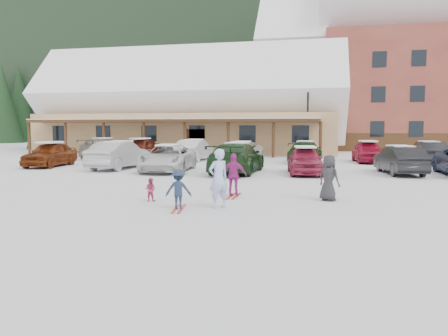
% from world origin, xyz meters
% --- Properties ---
extents(ground, '(160.00, 160.00, 0.00)m').
position_xyz_m(ground, '(0.00, 0.00, 0.00)').
color(ground, silver).
rests_on(ground, ground).
extents(forested_hillside, '(300.00, 70.00, 38.00)m').
position_xyz_m(forested_hillside, '(0.00, 85.00, 19.00)').
color(forested_hillside, black).
rests_on(forested_hillside, ground).
extents(day_lodge, '(29.12, 12.50, 10.38)m').
position_xyz_m(day_lodge, '(-9.00, 27.96, 3.94)').
color(day_lodge, tan).
rests_on(day_lodge, ground).
extents(alpine_hotel, '(31.48, 14.01, 21.48)m').
position_xyz_m(alpine_hotel, '(14.27, 38.00, 8.63)').
color(alpine_hotel, maroon).
rests_on(alpine_hotel, ground).
extents(lamp_post, '(0.50, 0.25, 5.65)m').
position_xyz_m(lamp_post, '(2.55, 23.51, 3.22)').
color(lamp_post, black).
rests_on(lamp_post, ground).
extents(conifer_0, '(4.40, 4.40, 10.20)m').
position_xyz_m(conifer_0, '(-26.00, 30.00, 5.69)').
color(conifer_0, black).
rests_on(conifer_0, ground).
extents(conifer_2, '(5.28, 5.28, 12.24)m').
position_xyz_m(conifer_2, '(-30.00, 42.00, 6.83)').
color(conifer_2, black).
rests_on(conifer_2, ground).
extents(conifer_3, '(3.96, 3.96, 9.18)m').
position_xyz_m(conifer_3, '(6.00, 44.00, 5.12)').
color(conifer_3, black).
rests_on(conifer_3, ground).
extents(adult_skier, '(0.75, 0.75, 1.75)m').
position_xyz_m(adult_skier, '(0.56, -0.98, 0.88)').
color(adult_skier, '#ABBCEE').
rests_on(adult_skier, ground).
extents(toddler_red, '(0.38, 0.31, 0.75)m').
position_xyz_m(toddler_red, '(-1.85, -0.28, 0.38)').
color(toddler_red, '#AC2E51').
rests_on(toddler_red, ground).
extents(child_navy, '(0.82, 0.56, 1.16)m').
position_xyz_m(child_navy, '(-0.53, -1.42, 0.58)').
color(child_navy, '#1C2B43').
rests_on(child_navy, ground).
extents(skis_child_navy, '(0.44, 1.41, 0.03)m').
position_xyz_m(skis_child_navy, '(-0.53, -1.42, 0.01)').
color(skis_child_navy, '#B52B19').
rests_on(skis_child_navy, ground).
extents(child_magenta, '(0.88, 0.38, 1.49)m').
position_xyz_m(child_magenta, '(0.60, 1.22, 0.74)').
color(child_magenta, '#A0257C').
rests_on(child_magenta, ground).
extents(skis_child_magenta, '(0.23, 1.40, 0.03)m').
position_xyz_m(skis_child_magenta, '(0.60, 1.22, 0.01)').
color(skis_child_magenta, '#B52B19').
rests_on(skis_child_magenta, ground).
extents(bystander_dark, '(0.87, 0.80, 1.49)m').
position_xyz_m(bystander_dark, '(3.76, 1.02, 0.74)').
color(bystander_dark, '#29282C').
rests_on(bystander_dark, ground).
extents(parked_car_0, '(2.10, 4.48, 1.48)m').
position_xyz_m(parked_car_0, '(-12.44, 10.18, 0.74)').
color(parked_car_0, maroon).
rests_on(parked_car_0, ground).
extents(parked_car_1, '(1.99, 4.88, 1.57)m').
position_xyz_m(parked_car_1, '(-7.70, 9.68, 0.79)').
color(parked_car_1, '#A1A2A6').
rests_on(parked_car_1, ground).
extents(parked_car_2, '(2.91, 5.38, 1.43)m').
position_xyz_m(parked_car_2, '(-4.50, 8.95, 0.72)').
color(parked_car_2, silver).
rests_on(parked_car_2, ground).
extents(parked_car_3, '(2.41, 5.50, 1.57)m').
position_xyz_m(parked_car_3, '(-0.70, 8.84, 0.79)').
color(parked_car_3, '#193819').
rests_on(parked_car_3, ground).
extents(parked_car_4, '(2.09, 4.27, 1.40)m').
position_xyz_m(parked_car_4, '(2.78, 9.00, 0.70)').
color(parked_car_4, '#A22747').
rests_on(parked_car_4, ground).
extents(parked_car_5, '(2.10, 4.52, 1.43)m').
position_xyz_m(parked_car_5, '(7.48, 10.02, 0.72)').
color(parked_car_5, black).
rests_on(parked_car_5, ground).
extents(parked_car_7, '(2.67, 5.49, 1.54)m').
position_xyz_m(parked_car_7, '(-12.74, 17.41, 0.77)').
color(parked_car_7, gray).
rests_on(parked_car_7, ground).
extents(parked_car_8, '(2.01, 4.61, 1.55)m').
position_xyz_m(parked_car_8, '(-9.54, 17.11, 0.77)').
color(parked_car_8, '#5C1E13').
rests_on(parked_car_8, ground).
extents(parked_car_9, '(1.77, 4.62, 1.50)m').
position_xyz_m(parked_car_9, '(-5.18, 16.47, 0.75)').
color(parked_car_9, silver).
rests_on(parked_car_9, ground).
extents(parked_car_10, '(2.76, 5.17, 1.38)m').
position_xyz_m(parked_car_10, '(-1.83, 16.75, 0.69)').
color(parked_car_10, silver).
rests_on(parked_car_10, ground).
extents(parked_car_11, '(2.36, 5.06, 1.43)m').
position_xyz_m(parked_car_11, '(2.59, 16.53, 0.72)').
color(parked_car_11, '#1A3815').
rests_on(parked_car_11, ground).
extents(parked_car_12, '(2.02, 4.39, 1.46)m').
position_xyz_m(parked_car_12, '(6.71, 17.33, 0.73)').
color(parked_car_12, '#AB1536').
rests_on(parked_car_12, ground).
extents(parked_car_13, '(1.61, 4.44, 1.45)m').
position_xyz_m(parked_car_13, '(10.47, 17.19, 0.73)').
color(parked_car_13, black).
rests_on(parked_car_13, ground).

